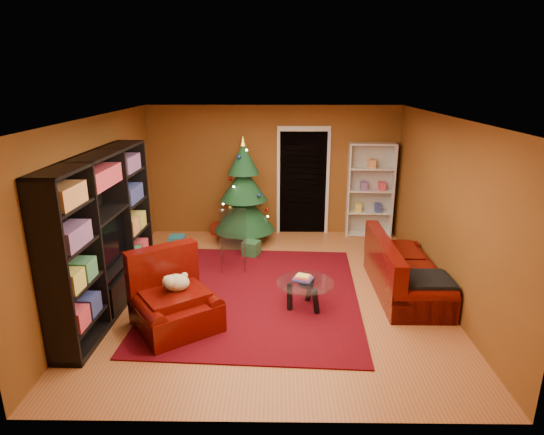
{
  "coord_description": "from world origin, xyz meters",
  "views": [
    {
      "loc": [
        0.08,
        -6.28,
        3.14
      ],
      "look_at": [
        0.0,
        0.4,
        1.05
      ],
      "focal_mm": 30.0,
      "sensor_mm": 36.0,
      "label": 1
    }
  ],
  "objects_px": {
    "sofa": "(407,266)",
    "gift_box_teal": "(177,243)",
    "christmas_tree": "(244,192)",
    "acrylic_chair": "(233,244)",
    "media_unit": "(103,235)",
    "armchair": "(175,299)",
    "gift_box_green": "(251,249)",
    "white_bookshelf": "(370,191)",
    "dog": "(176,283)",
    "coffee_table": "(305,295)",
    "rug": "(255,294)",
    "gift_box_red": "(219,229)"
  },
  "relations": [
    {
      "from": "rug",
      "to": "dog",
      "type": "distance_m",
      "value": 1.43
    },
    {
      "from": "media_unit",
      "to": "white_bookshelf",
      "type": "xyz_separation_m",
      "value": [
        4.22,
        3.1,
        -0.14
      ]
    },
    {
      "from": "gift_box_green",
      "to": "sofa",
      "type": "height_order",
      "value": "sofa"
    },
    {
      "from": "gift_box_green",
      "to": "coffee_table",
      "type": "distance_m",
      "value": 2.14
    },
    {
      "from": "christmas_tree",
      "to": "white_bookshelf",
      "type": "xyz_separation_m",
      "value": [
        2.5,
        0.42,
        -0.08
      ]
    },
    {
      "from": "armchair",
      "to": "coffee_table",
      "type": "xyz_separation_m",
      "value": [
        1.7,
        0.53,
        -0.2
      ]
    },
    {
      "from": "gift_box_teal",
      "to": "gift_box_green",
      "type": "relative_size",
      "value": 1.0
    },
    {
      "from": "gift_box_green",
      "to": "gift_box_red",
      "type": "distance_m",
      "value": 1.39
    },
    {
      "from": "gift_box_red",
      "to": "rug",
      "type": "bearing_deg",
      "value": -71.85
    },
    {
      "from": "gift_box_red",
      "to": "coffee_table",
      "type": "distance_m",
      "value": 3.52
    },
    {
      "from": "gift_box_teal",
      "to": "gift_box_green",
      "type": "distance_m",
      "value": 1.44
    },
    {
      "from": "gift_box_teal",
      "to": "media_unit",
      "type": "bearing_deg",
      "value": -101.96
    },
    {
      "from": "gift_box_teal",
      "to": "acrylic_chair",
      "type": "height_order",
      "value": "acrylic_chair"
    },
    {
      "from": "rug",
      "to": "acrylic_chair",
      "type": "height_order",
      "value": "acrylic_chair"
    },
    {
      "from": "sofa",
      "to": "gift_box_teal",
      "type": "bearing_deg",
      "value": 66.01
    },
    {
      "from": "white_bookshelf",
      "to": "christmas_tree",
      "type": "bearing_deg",
      "value": -167.6
    },
    {
      "from": "gift_box_red",
      "to": "armchair",
      "type": "xyz_separation_m",
      "value": [
        -0.09,
        -3.66,
        0.29
      ]
    },
    {
      "from": "coffee_table",
      "to": "acrylic_chair",
      "type": "relative_size",
      "value": 0.88
    },
    {
      "from": "sofa",
      "to": "gift_box_red",
      "type": "bearing_deg",
      "value": 50.59
    },
    {
      "from": "gift_box_green",
      "to": "gift_box_red",
      "type": "xyz_separation_m",
      "value": [
        -0.75,
        1.17,
        -0.02
      ]
    },
    {
      "from": "rug",
      "to": "white_bookshelf",
      "type": "xyz_separation_m",
      "value": [
        2.18,
        2.7,
        0.93
      ]
    },
    {
      "from": "media_unit",
      "to": "gift_box_green",
      "type": "height_order",
      "value": "media_unit"
    },
    {
      "from": "gift_box_teal",
      "to": "armchair",
      "type": "bearing_deg",
      "value": -78.14
    },
    {
      "from": "christmas_tree",
      "to": "acrylic_chair",
      "type": "relative_size",
      "value": 2.3
    },
    {
      "from": "acrylic_chair",
      "to": "gift_box_green",
      "type": "bearing_deg",
      "value": 61.98
    },
    {
      "from": "gift_box_green",
      "to": "dog",
      "type": "xyz_separation_m",
      "value": [
        -0.82,
        -2.42,
        0.47
      ]
    },
    {
      "from": "gift_box_green",
      "to": "dog",
      "type": "height_order",
      "value": "dog"
    },
    {
      "from": "media_unit",
      "to": "sofa",
      "type": "distance_m",
      "value": 4.38
    },
    {
      "from": "gift_box_green",
      "to": "white_bookshelf",
      "type": "relative_size",
      "value": 0.14
    },
    {
      "from": "gift_box_teal",
      "to": "sofa",
      "type": "bearing_deg",
      "value": -24.0
    },
    {
      "from": "gift_box_green",
      "to": "sofa",
      "type": "bearing_deg",
      "value": -30.51
    },
    {
      "from": "rug",
      "to": "acrylic_chair",
      "type": "bearing_deg",
      "value": 113.87
    },
    {
      "from": "armchair",
      "to": "sofa",
      "type": "xyz_separation_m",
      "value": [
        3.24,
        1.07,
        0.01
      ]
    },
    {
      "from": "gift_box_teal",
      "to": "christmas_tree",
      "type": "bearing_deg",
      "value": 19.87
    },
    {
      "from": "media_unit",
      "to": "armchair",
      "type": "bearing_deg",
      "value": -25.42
    },
    {
      "from": "white_bookshelf",
      "to": "dog",
      "type": "relative_size",
      "value": 4.85
    },
    {
      "from": "gift_box_red",
      "to": "acrylic_chair",
      "type": "height_order",
      "value": "acrylic_chair"
    },
    {
      "from": "media_unit",
      "to": "armchair",
      "type": "relative_size",
      "value": 2.71
    },
    {
      "from": "media_unit",
      "to": "christmas_tree",
      "type": "distance_m",
      "value": 3.18
    },
    {
      "from": "media_unit",
      "to": "gift_box_teal",
      "type": "relative_size",
      "value": 10.27
    },
    {
      "from": "dog",
      "to": "sofa",
      "type": "bearing_deg",
      "value": -17.84
    },
    {
      "from": "armchair",
      "to": "acrylic_chair",
      "type": "bearing_deg",
      "value": 38.32
    },
    {
      "from": "gift_box_green",
      "to": "media_unit",
      "type": "bearing_deg",
      "value": -134.13
    },
    {
      "from": "coffee_table",
      "to": "rug",
      "type": "bearing_deg",
      "value": 149.99
    },
    {
      "from": "rug",
      "to": "media_unit",
      "type": "distance_m",
      "value": 2.34
    },
    {
      "from": "media_unit",
      "to": "gift_box_teal",
      "type": "xyz_separation_m",
      "value": [
        0.47,
        2.23,
        -0.95
      ]
    },
    {
      "from": "coffee_table",
      "to": "acrylic_chair",
      "type": "height_order",
      "value": "acrylic_chair"
    },
    {
      "from": "gift_box_green",
      "to": "dog",
      "type": "distance_m",
      "value": 2.6
    },
    {
      "from": "gift_box_red",
      "to": "armchair",
      "type": "height_order",
      "value": "armchair"
    },
    {
      "from": "christmas_tree",
      "to": "armchair",
      "type": "height_order",
      "value": "christmas_tree"
    }
  ]
}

